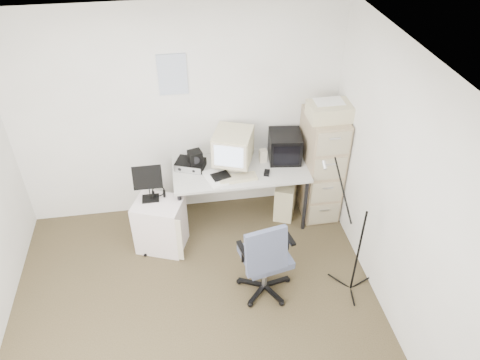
{
  "coord_description": "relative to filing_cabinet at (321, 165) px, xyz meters",
  "views": [
    {
      "loc": [
        -0.04,
        -2.75,
        3.77
      ],
      "look_at": [
        0.55,
        0.95,
        0.95
      ],
      "focal_mm": 35.0,
      "sensor_mm": 36.0,
      "label": 1
    }
  ],
  "objects": [
    {
      "name": "pc_tower",
      "position": [
        -0.38,
        0.02,
        -0.42
      ],
      "size": [
        0.38,
        0.53,
        0.45
      ],
      "primitive_type": "cube",
      "rotation": [
        0.0,
        0.0,
        -0.39
      ],
      "color": "beige",
      "rests_on": "floor"
    },
    {
      "name": "side_cart",
      "position": [
        -1.88,
        -0.35,
        -0.34
      ],
      "size": [
        0.6,
        0.55,
        0.62
      ],
      "primitive_type": "cube",
      "rotation": [
        0.0,
        0.0,
        -0.36
      ],
      "color": "silver",
      "rests_on": "floor"
    },
    {
      "name": "mic_stand",
      "position": [
        0.0,
        -1.28,
        0.02
      ],
      "size": [
        0.02,
        0.02,
        1.35
      ],
      "primitive_type": "cylinder",
      "rotation": [
        0.0,
        0.0,
        1.58
      ],
      "color": "black",
      "rests_on": "floor"
    },
    {
      "name": "papers",
      "position": [
        -1.22,
        -0.17,
        0.09
      ],
      "size": [
        0.32,
        0.38,
        0.02
      ],
      "primitive_type": "cube",
      "rotation": [
        0.0,
        0.0,
        0.29
      ],
      "color": "white",
      "rests_on": "desk"
    },
    {
      "name": "printer",
      "position": [
        0.0,
        -0.06,
        0.74
      ],
      "size": [
        0.45,
        0.31,
        0.17
      ],
      "primitive_type": "cube",
      "rotation": [
        0.0,
        0.0,
        0.0
      ],
      "color": "beige",
      "rests_on": "filing_cabinet"
    },
    {
      "name": "office_chair",
      "position": [
        -0.88,
        -1.15,
        -0.16
      ],
      "size": [
        0.67,
        0.67,
        0.98
      ],
      "primitive_type": "cube",
      "rotation": [
        0.0,
        0.0,
        0.2
      ],
      "color": "#3B425D",
      "rests_on": "floor"
    },
    {
      "name": "ceiling",
      "position": [
        -1.58,
        -1.48,
        1.85
      ],
      "size": [
        3.6,
        3.6,
        0.01
      ],
      "primitive_type": "cube",
      "color": "white",
      "rests_on": "ground"
    },
    {
      "name": "crt_monitor",
      "position": [
        -1.02,
        0.04,
        0.3
      ],
      "size": [
        0.52,
        0.53,
        0.44
      ],
      "primitive_type": "cube",
      "rotation": [
        0.0,
        0.0,
        -0.36
      ],
      "color": "beige",
      "rests_on": "desk"
    },
    {
      "name": "floor",
      "position": [
        -1.58,
        -1.48,
        -0.66
      ],
      "size": [
        3.6,
        3.6,
        0.01
      ],
      "primitive_type": "cube",
      "color": "#372C18",
      "rests_on": "ground"
    },
    {
      "name": "wall_right",
      "position": [
        0.22,
        -1.48,
        0.6
      ],
      "size": [
        0.02,
        3.6,
        2.5
      ],
      "primitive_type": "cube",
      "color": "white",
      "rests_on": "ground"
    },
    {
      "name": "mouse",
      "position": [
        -0.68,
        -0.18,
        0.1
      ],
      "size": [
        0.09,
        0.11,
        0.03
      ],
      "primitive_type": "cube",
      "rotation": [
        0.0,
        0.0,
        -0.32
      ],
      "color": "black",
      "rests_on": "desk"
    },
    {
      "name": "desk_speaker",
      "position": [
        -0.67,
        0.07,
        0.15
      ],
      "size": [
        0.08,
        0.08,
        0.15
      ],
      "primitive_type": "cube",
      "rotation": [
        0.0,
        0.0,
        0.04
      ],
      "color": "beige",
      "rests_on": "desk"
    },
    {
      "name": "crt_tv",
      "position": [
        -0.42,
        0.09,
        0.24
      ],
      "size": [
        0.39,
        0.41,
        0.32
      ],
      "primitive_type": "cube",
      "rotation": [
        0.0,
        0.0,
        -0.12
      ],
      "color": "black",
      "rests_on": "desk"
    },
    {
      "name": "wall_back",
      "position": [
        -1.58,
        0.32,
        0.6
      ],
      "size": [
        3.6,
        0.02,
        2.5
      ],
      "primitive_type": "cube",
      "color": "white",
      "rests_on": "ground"
    },
    {
      "name": "radio_speaker",
      "position": [
        -1.44,
        0.04,
        0.24
      ],
      "size": [
        0.17,
        0.16,
        0.14
      ],
      "primitive_type": "cube",
      "rotation": [
        0.0,
        0.0,
        0.25
      ],
      "color": "black",
      "rests_on": "radio_receiver"
    },
    {
      "name": "music_stand",
      "position": [
        -1.95,
        -0.28,
        0.18
      ],
      "size": [
        0.32,
        0.2,
        0.44
      ],
      "primitive_type": "cube",
      "rotation": [
        0.0,
        0.0,
        -0.13
      ],
      "color": "black",
      "rests_on": "side_cart"
    },
    {
      "name": "keyboard",
      "position": [
        -1.01,
        -0.22,
        0.09
      ],
      "size": [
        0.43,
        0.19,
        0.02
      ],
      "primitive_type": "cube",
      "rotation": [
        0.0,
        0.0,
        0.1
      ],
      "color": "beige",
      "rests_on": "desk"
    },
    {
      "name": "filing_cabinet",
      "position": [
        0.0,
        0.0,
        0.0
      ],
      "size": [
        0.4,
        0.6,
        1.3
      ],
      "primitive_type": "cube",
      "color": "tan",
      "rests_on": "floor"
    },
    {
      "name": "headphones",
      "position": [
        -1.86,
        -0.25,
        0.01
      ],
      "size": [
        0.19,
        0.19,
        0.03
      ],
      "primitive_type": "torus",
      "rotation": [
        0.0,
        0.0,
        -0.26
      ],
      "color": "black",
      "rests_on": "side_cart"
    },
    {
      "name": "radio_receiver",
      "position": [
        -1.49,
        0.07,
        0.12
      ],
      "size": [
        0.37,
        0.32,
        0.09
      ],
      "primitive_type": "cube",
      "rotation": [
        0.0,
        0.0,
        -0.37
      ],
      "color": "black",
      "rests_on": "desk"
    },
    {
      "name": "desk",
      "position": [
        -0.95,
        -0.03,
        -0.29
      ],
      "size": [
        1.5,
        0.7,
        0.73
      ],
      "primitive_type": "cube",
      "color": "beige",
      "rests_on": "floor"
    },
    {
      "name": "wall_calendar",
      "position": [
        -1.6,
        0.31,
        1.1
      ],
      "size": [
        0.3,
        0.02,
        0.44
      ],
      "primitive_type": "cube",
      "color": "white",
      "rests_on": "wall_back"
    }
  ]
}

